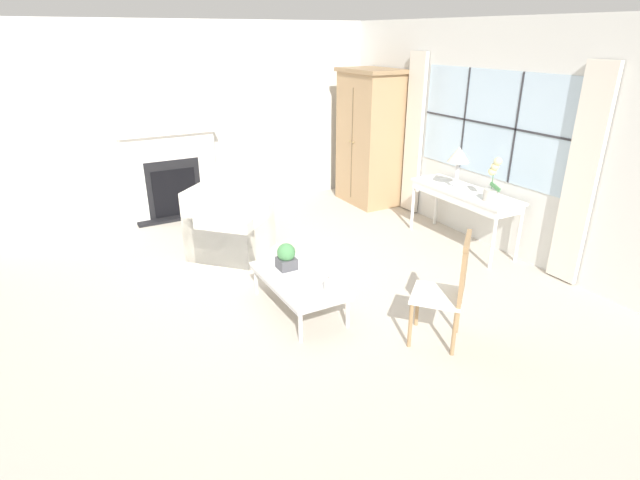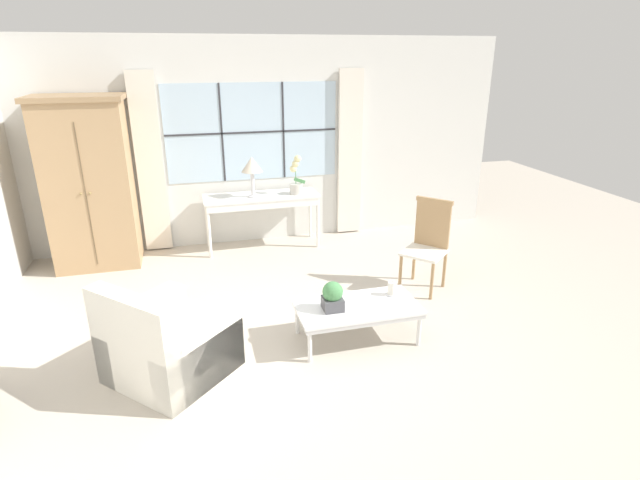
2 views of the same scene
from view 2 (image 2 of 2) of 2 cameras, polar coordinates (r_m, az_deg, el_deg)
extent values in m
plane|color=#BCB2A3|center=(4.75, -1.69, -12.25)|extent=(14.00, 14.00, 0.00)
cube|color=silver|center=(7.07, -7.64, 10.89)|extent=(7.20, 0.06, 2.80)
cube|color=silver|center=(7.01, -7.66, 12.11)|extent=(2.34, 0.01, 1.30)
cube|color=#2D2D33|center=(6.97, -11.15, 11.86)|extent=(0.02, 0.02, 1.30)
cube|color=#2D2D33|center=(7.08, -4.20, 12.31)|extent=(0.02, 0.02, 1.30)
cube|color=#2D2D33|center=(7.01, -7.65, 12.11)|extent=(2.34, 0.02, 0.02)
cube|color=silver|center=(6.99, -18.86, 8.18)|extent=(0.35, 0.06, 2.36)
cube|color=silver|center=(7.34, 3.42, 9.79)|extent=(0.35, 0.06, 2.36)
cube|color=tan|center=(6.80, -24.80, 5.57)|extent=(0.99, 0.64, 2.06)
cube|color=#977752|center=(6.64, -26.20, 14.39)|extent=(1.07, 0.70, 0.06)
cube|color=brown|center=(6.50, -25.16, 4.50)|extent=(0.01, 0.01, 1.73)
sphere|color=#997F4C|center=(6.49, -25.66, 4.79)|extent=(0.03, 0.03, 0.03)
sphere|color=#997F4C|center=(6.48, -24.79, 4.88)|extent=(0.03, 0.03, 0.03)
cube|color=white|center=(6.88, -6.73, 5.00)|extent=(1.56, 0.52, 0.03)
cube|color=white|center=(6.90, -6.71, 4.49)|extent=(1.50, 0.50, 0.10)
cylinder|color=white|center=(6.73, -12.56, 0.90)|extent=(0.04, 0.04, 0.72)
cylinder|color=white|center=(6.93, -0.26, 2.00)|extent=(0.04, 0.04, 0.72)
cylinder|color=white|center=(7.14, -12.76, 2.05)|extent=(0.04, 0.04, 0.72)
cylinder|color=white|center=(7.33, -1.13, 3.05)|extent=(0.04, 0.04, 0.72)
cylinder|color=silver|center=(6.80, -7.64, 5.01)|extent=(0.15, 0.15, 0.02)
cylinder|color=silver|center=(6.76, -7.71, 6.42)|extent=(0.05, 0.05, 0.32)
cone|color=beige|center=(6.70, -7.81, 8.57)|extent=(0.28, 0.28, 0.20)
cylinder|color=#BCB7AD|center=(6.88, -2.76, 5.87)|extent=(0.17, 0.17, 0.14)
cylinder|color=#47844C|center=(6.82, -2.80, 7.97)|extent=(0.01, 0.01, 0.37)
cube|color=#47844C|center=(6.87, -2.35, 6.80)|extent=(0.16, 0.02, 0.10)
sphere|color=beige|center=(6.82, -3.07, 8.13)|extent=(0.10, 0.10, 0.10)
sphere|color=beige|center=(6.81, -2.83, 8.70)|extent=(0.10, 0.10, 0.10)
sphere|color=beige|center=(6.81, -2.58, 9.26)|extent=(0.10, 0.10, 0.10)
cube|color=silver|center=(4.49, -16.57, -11.94)|extent=(1.21, 1.21, 0.45)
cube|color=silver|center=(4.09, -20.77, -8.76)|extent=(0.71, 0.73, 0.42)
cube|color=silver|center=(4.67, -19.45, -9.89)|extent=(0.75, 0.74, 0.59)
cube|color=silver|center=(4.24, -13.56, -12.56)|extent=(0.75, 0.74, 0.59)
cube|color=white|center=(5.77, 11.80, -1.39)|extent=(0.62, 0.62, 0.03)
cube|color=#9E7A51|center=(5.85, 12.75, 1.75)|extent=(0.29, 0.33, 0.53)
cube|color=#9E7A51|center=(5.77, 12.97, 4.40)|extent=(0.31, 0.35, 0.05)
cylinder|color=#9E7A51|center=(5.64, 12.67, -4.61)|extent=(0.04, 0.04, 0.44)
cylinder|color=#9E7A51|center=(5.77, 9.17, -3.76)|extent=(0.04, 0.04, 0.44)
cylinder|color=#9E7A51|center=(5.97, 14.03, -3.28)|extent=(0.04, 0.04, 0.44)
cylinder|color=#9E7A51|center=(6.09, 10.69, -2.51)|extent=(0.04, 0.04, 0.44)
cube|color=silver|center=(4.73, 4.30, -7.57)|extent=(1.15, 0.61, 0.03)
cube|color=beige|center=(4.74, 4.28, -7.92)|extent=(1.12, 0.59, 0.04)
cylinder|color=silver|center=(4.48, -1.17, -11.94)|extent=(0.04, 0.04, 0.34)
cylinder|color=silver|center=(4.80, 11.26, -9.97)|extent=(0.04, 0.04, 0.34)
cylinder|color=silver|center=(4.90, -2.61, -8.85)|extent=(0.04, 0.04, 0.34)
cylinder|color=silver|center=(5.19, 8.83, -7.28)|extent=(0.04, 0.04, 0.34)
cube|color=#4C4C51|center=(4.61, 1.45, -7.28)|extent=(0.18, 0.18, 0.12)
sphere|color=#47844C|center=(4.55, 1.47, -5.93)|extent=(0.19, 0.19, 0.19)
cylinder|color=silver|center=(4.94, 8.18, -6.16)|extent=(0.12, 0.12, 0.01)
cylinder|color=silver|center=(4.91, 8.22, -5.44)|extent=(0.08, 0.08, 0.12)
cylinder|color=black|center=(4.88, 8.26, -4.72)|extent=(0.00, 0.00, 0.01)
camera|label=1|loc=(5.74, 57.12, 11.96)|focal=28.00mm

